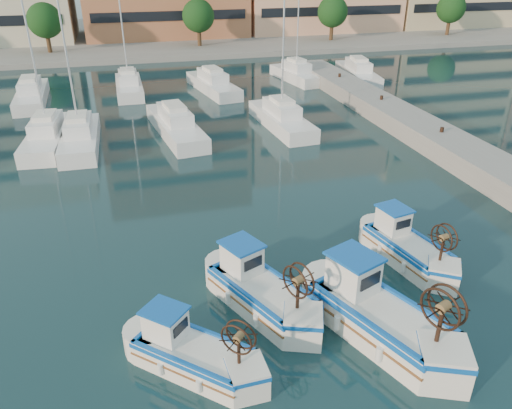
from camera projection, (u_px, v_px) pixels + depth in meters
The scene contains 7 objects.
ground at pixel (338, 326), 16.98m from camera, with size 300.00×300.00×0.00m, color #17363C.
quay at pixel (505, 178), 26.59m from camera, with size 3.00×60.00×1.20m, color gray.
yacht_marina at pixel (168, 105), 39.50m from camera, with size 36.60×21.80×11.50m.
fishing_boat_a at pixel (192, 351), 14.97m from camera, with size 3.77×3.68×2.42m.
fishing_boat_b at pixel (260, 289), 17.57m from camera, with size 3.36×4.57×2.75m.
fishing_boat_c at pixel (377, 313), 16.23m from camera, with size 3.70×5.24×3.16m.
fishing_boat_d at pixel (406, 246), 20.27m from camera, with size 2.41×4.20×2.54m.
Camera 1 is at (-6.14, -12.07, 11.39)m, focal length 35.00 mm.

